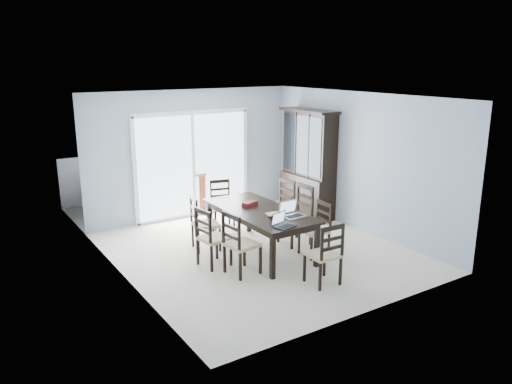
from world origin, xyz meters
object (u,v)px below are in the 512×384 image
at_px(chair_end_near, 327,248).
at_px(laptop_dark, 285,224).
at_px(chair_left_mid, 209,231).
at_px(china_hutch, 308,165).
at_px(chair_left_near, 237,237).
at_px(laptop_silver, 294,213).
at_px(cell_phone, 291,227).
at_px(chair_right_near, 319,223).
at_px(chair_end_far, 221,199).
at_px(dining_table, 259,214).
at_px(chair_right_mid, 300,208).
at_px(chair_right_far, 282,200).
at_px(chair_left_far, 200,217).
at_px(hot_tub, 160,189).
at_px(game_box, 250,204).

distance_m(chair_end_near, laptop_dark, 0.75).
bearing_deg(chair_left_mid, china_hutch, 105.99).
height_order(chair_left_near, laptop_dark, chair_left_near).
bearing_deg(laptop_silver, cell_phone, -136.20).
xyz_separation_m(laptop_dark, cell_phone, (0.08, -0.05, -0.05)).
height_order(chair_left_near, chair_right_near, chair_left_near).
height_order(chair_end_far, laptop_dark, chair_end_far).
bearing_deg(chair_end_near, cell_phone, 108.84).
distance_m(dining_table, chair_right_near, 1.00).
xyz_separation_m(chair_left_mid, chair_right_near, (1.78, -0.51, -0.04)).
relative_size(chair_end_far, laptop_silver, 2.80).
bearing_deg(cell_phone, chair_right_mid, 37.08).
relative_size(chair_right_far, cell_phone, 10.77).
height_order(chair_left_far, chair_right_near, chair_left_far).
height_order(chair_right_far, laptop_silver, chair_right_far).
distance_m(china_hutch, chair_right_mid, 1.75).
distance_m(chair_left_far, chair_right_near, 1.99).
bearing_deg(chair_left_mid, chair_left_near, 14.58).
bearing_deg(chair_end_far, laptop_dark, 98.69).
relative_size(china_hutch, hot_tub, 1.13).
bearing_deg(chair_right_far, laptop_silver, 145.60).
bearing_deg(chair_end_near, hot_tub, 97.71).
distance_m(chair_right_near, laptop_dark, 1.04).
xyz_separation_m(chair_right_near, chair_right_mid, (0.08, 0.62, 0.09)).
bearing_deg(chair_right_mid, chair_right_far, -7.61).
bearing_deg(chair_left_far, chair_end_far, 145.91).
relative_size(chair_left_far, laptop_dark, 3.09).
bearing_deg(chair_right_near, chair_right_far, -4.35).
xyz_separation_m(chair_right_near, chair_end_near, (-0.68, -1.01, 0.02)).
xyz_separation_m(chair_left_mid, laptop_dark, (0.83, -0.86, 0.22)).
bearing_deg(laptop_dark, chair_end_far, 67.70).
bearing_deg(chair_right_near, dining_table, 55.36).
bearing_deg(chair_left_far, chair_left_mid, -5.59).
height_order(chair_left_near, chair_left_mid, chair_left_near).
bearing_deg(chair_left_mid, cell_phone, 37.04).
distance_m(chair_right_near, laptop_silver, 0.60).
height_order(chair_right_far, cell_phone, chair_right_far).
bearing_deg(game_box, chair_right_far, 20.78).
distance_m(chair_left_far, chair_end_near, 2.41).
distance_m(china_hutch, hot_tub, 3.25).
xyz_separation_m(china_hutch, chair_end_far, (-1.90, 0.28, -0.51)).
height_order(chair_end_near, hot_tub, chair_end_near).
relative_size(chair_end_far, hot_tub, 0.54).
xyz_separation_m(chair_left_near, chair_right_mid, (1.64, 0.61, 0.03)).
distance_m(chair_left_mid, laptop_silver, 1.37).
xyz_separation_m(chair_left_mid, chair_right_mid, (1.85, 0.11, 0.05)).
xyz_separation_m(cell_phone, game_box, (0.09, 1.29, 0.03)).
xyz_separation_m(chair_right_near, chair_end_far, (-0.66, 2.14, 0.01)).
xyz_separation_m(chair_left_near, hot_tub, (0.38, 3.92, -0.17)).
bearing_deg(chair_end_far, game_box, 99.61).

